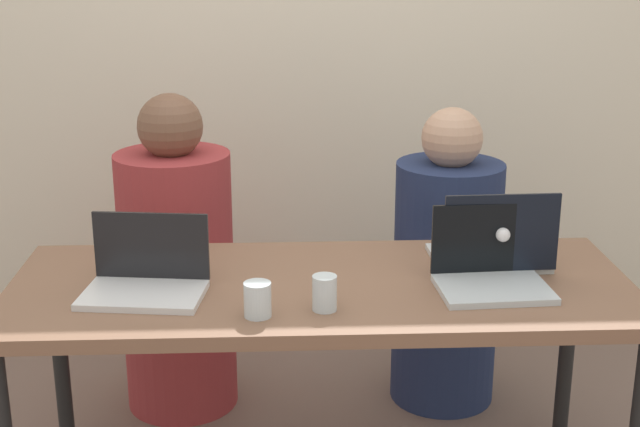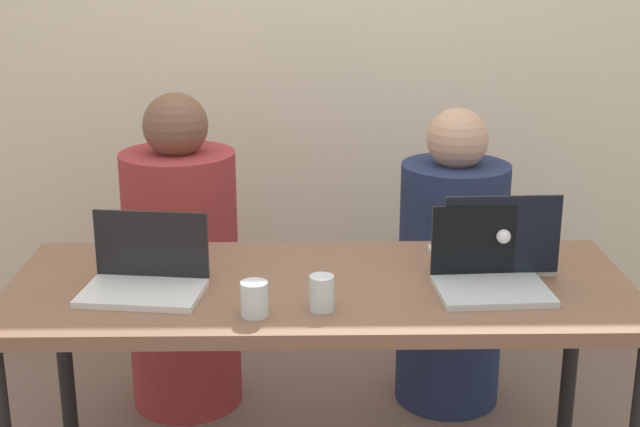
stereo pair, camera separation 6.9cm
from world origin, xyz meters
name	(u,v)px [view 1 (the left image)]	position (x,y,z in m)	size (l,w,h in m)	color
back_wall	(306,31)	(0.00, 1.34, 1.27)	(4.53, 0.10, 2.54)	beige
desk	(321,303)	(0.00, 0.00, 0.65)	(1.74, 0.69, 0.71)	brown
person_on_left	(177,272)	(-0.48, 0.64, 0.51)	(0.46, 0.46, 1.14)	#A03335
person_on_right	(446,274)	(0.48, 0.64, 0.48)	(0.46, 0.46, 1.08)	navy
laptop_front_left	(146,277)	(-0.48, -0.06, 0.76)	(0.35, 0.26, 0.21)	silver
laptop_back_right	(492,250)	(0.50, 0.10, 0.76)	(0.34, 0.29, 0.24)	silver
laptop_front_right	(490,271)	(0.46, -0.06, 0.76)	(0.31, 0.26, 0.22)	silver
water_glass_center	(325,295)	(0.00, -0.19, 0.75)	(0.06, 0.06, 0.09)	silver
water_glass_left	(258,302)	(-0.17, -0.22, 0.75)	(0.07, 0.07, 0.09)	silver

